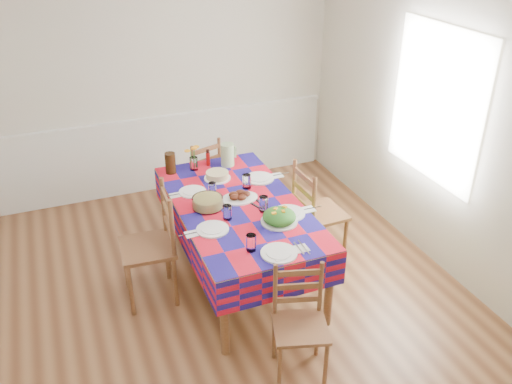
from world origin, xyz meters
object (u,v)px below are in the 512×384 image
meat_platter (239,197)px  chair_right (316,214)px  dining_table (238,212)px  green_pitcher (228,155)px  chair_far (201,177)px  chair_left (153,246)px  tea_pitcher (170,163)px  chair_near (300,324)px

meat_platter → chair_right: size_ratio=0.33×
dining_table → green_pitcher: bearing=77.3°
dining_table → chair_far: 1.27m
chair_far → chair_left: 1.48m
green_pitcher → tea_pitcher: size_ratio=1.10×
chair_near → chair_right: size_ratio=0.87×
meat_platter → tea_pitcher: bearing=120.3°
meat_platter → chair_far: bearing=91.4°
tea_pitcher → chair_near: size_ratio=0.24×
meat_platter → green_pitcher: size_ratio=1.48×
dining_table → chair_near: bearing=-89.5°
tea_pitcher → chair_right: 1.48m
meat_platter → chair_far: chair_far is taller
chair_right → chair_near: bearing=146.3°
dining_table → chair_left: 0.80m
chair_right → green_pitcher: bearing=36.0°
green_pitcher → chair_near: bearing=-94.6°
green_pitcher → tea_pitcher: bearing=175.6°
meat_platter → green_pitcher: bearing=79.1°
meat_platter → chair_near: (-0.03, -1.32, -0.36)m
dining_table → meat_platter: size_ratio=5.84×
chair_far → chair_right: bearing=104.0°
chair_left → chair_near: bearing=35.9°
chair_left → tea_pitcher: bearing=158.4°
tea_pitcher → chair_far: 0.72m
green_pitcher → chair_near: 2.08m
dining_table → chair_right: (0.78, -0.00, -0.19)m
chair_left → green_pitcher: bearing=132.7°
meat_platter → tea_pitcher: size_ratio=1.63×
chair_right → chair_far: bearing=29.9°
tea_pitcher → chair_left: (-0.38, -0.83, -0.35)m
green_pitcher → chair_right: bearing=-52.2°
meat_platter → chair_near: bearing=-91.2°
meat_platter → chair_right: bearing=-6.1°
tea_pitcher → chair_near: tea_pitcher is taller
dining_table → chair_far: size_ratio=2.19×
chair_near → chair_left: chair_left is taller
chair_far → chair_right: 1.46m
dining_table → chair_left: (-0.78, -0.00, -0.16)m
dining_table → meat_platter: 0.14m
chair_near → chair_right: bearing=74.9°
chair_left → meat_platter: bearing=99.0°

